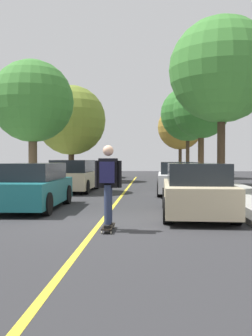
{
  "coord_description": "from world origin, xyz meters",
  "views": [
    {
      "loc": [
        1.19,
        -8.57,
        1.54
      ],
      "look_at": [
        0.09,
        8.45,
        1.13
      ],
      "focal_mm": 39.64,
      "sensor_mm": 36.0,
      "label": 1
    }
  ],
  "objects_px": {
    "parked_car_left_near": "(74,176)",
    "parked_car_right_near": "(178,178)",
    "street_tree_right_nearest": "(222,70)",
    "skateboard": "(108,227)",
    "street_tree_right_farthest": "(180,127)",
    "skateboarder": "(108,180)",
    "parked_car_left_farthest": "(106,169)",
    "parked_car_left_nearest": "(32,186)",
    "street_tree_right_near": "(201,111)",
    "parked_car_left_far": "(94,172)",
    "street_tree_left_nearest": "(33,102)",
    "street_tree_left_near": "(71,120)",
    "parked_car_right_nearest": "(196,190)",
    "street_tree_right_far": "(188,114)",
    "fire_hydrant": "(213,183)"
  },
  "relations": [
    {
      "from": "parked_car_left_far",
      "to": "street_tree_right_farthest",
      "type": "bearing_deg",
      "value": 64.04
    },
    {
      "from": "parked_car_left_near",
      "to": "parked_car_right_near",
      "type": "bearing_deg",
      "value": -9.77
    },
    {
      "from": "parked_car_right_near",
      "to": "fire_hydrant",
      "type": "distance_m",
      "value": 1.53
    },
    {
      "from": "parked_car_left_nearest",
      "to": "parked_car_left_near",
      "type": "height_order",
      "value": "parked_car_left_near"
    },
    {
      "from": "parked_car_right_near",
      "to": "skateboard",
      "type": "distance_m",
      "value": 9.09
    },
    {
      "from": "parked_car_right_nearest",
      "to": "street_tree_right_nearest",
      "type": "distance_m",
      "value": 7.72
    },
    {
      "from": "parked_car_left_near",
      "to": "street_tree_right_farthest",
      "type": "relative_size",
      "value": 0.64
    },
    {
      "from": "street_tree_right_near",
      "to": "parked_car_left_near",
      "type": "bearing_deg",
      "value": -143.91
    },
    {
      "from": "parked_car_left_farthest",
      "to": "skateboarder",
      "type": "distance_m",
      "value": 22.79
    },
    {
      "from": "street_tree_right_nearest",
      "to": "street_tree_left_near",
      "type": "bearing_deg",
      "value": 132.76
    },
    {
      "from": "parked_car_left_near",
      "to": "parked_car_right_near",
      "type": "height_order",
      "value": "parked_car_left_near"
    },
    {
      "from": "parked_car_left_nearest",
      "to": "parked_car_left_far",
      "type": "relative_size",
      "value": 0.92
    },
    {
      "from": "street_tree_left_near",
      "to": "street_tree_right_near",
      "type": "height_order",
      "value": "street_tree_left_near"
    },
    {
      "from": "parked_car_left_near",
      "to": "street_tree_right_far",
      "type": "bearing_deg",
      "value": 62.22
    },
    {
      "from": "parked_car_left_far",
      "to": "skateboarder",
      "type": "xyz_separation_m",
      "value": [
        2.74,
        -16.1,
        0.39
      ]
    },
    {
      "from": "parked_car_left_nearest",
      "to": "street_tree_left_near",
      "type": "height_order",
      "value": "street_tree_left_near"
    },
    {
      "from": "street_tree_left_near",
      "to": "street_tree_right_near",
      "type": "distance_m",
      "value": 8.95
    },
    {
      "from": "parked_car_right_near",
      "to": "street_tree_right_near",
      "type": "height_order",
      "value": "street_tree_right_near"
    },
    {
      "from": "parked_car_left_near",
      "to": "parked_car_right_near",
      "type": "xyz_separation_m",
      "value": [
        4.89,
        -0.84,
        -0.04
      ]
    },
    {
      "from": "parked_car_left_near",
      "to": "street_tree_left_nearest",
      "type": "xyz_separation_m",
      "value": [
        -1.79,
        -0.67,
        3.47
      ]
    },
    {
      "from": "parked_car_right_nearest",
      "to": "parked_car_left_nearest",
      "type": "bearing_deg",
      "value": 168.35
    },
    {
      "from": "street_tree_left_nearest",
      "to": "fire_hydrant",
      "type": "distance_m",
      "value": 9.0
    },
    {
      "from": "parked_car_left_far",
      "to": "street_tree_right_nearest",
      "type": "height_order",
      "value": "street_tree_right_nearest"
    },
    {
      "from": "parked_car_left_far",
      "to": "parked_car_right_near",
      "type": "bearing_deg",
      "value": -55.99
    },
    {
      "from": "parked_car_left_near",
      "to": "street_tree_left_near",
      "type": "relative_size",
      "value": 0.68
    },
    {
      "from": "parked_car_left_near",
      "to": "street_tree_right_nearest",
      "type": "relative_size",
      "value": 0.59
    },
    {
      "from": "street_tree_left_near",
      "to": "skateboarder",
      "type": "distance_m",
      "value": 18.28
    },
    {
      "from": "parked_car_right_near",
      "to": "parked_car_left_far",
      "type": "bearing_deg",
      "value": 124.01
    },
    {
      "from": "parked_car_left_far",
      "to": "street_tree_left_nearest",
      "type": "relative_size",
      "value": 0.76
    },
    {
      "from": "street_tree_right_nearest",
      "to": "parked_car_right_near",
      "type": "bearing_deg",
      "value": 162.12
    },
    {
      "from": "parked_car_right_near",
      "to": "street_tree_right_near",
      "type": "bearing_deg",
      "value": 72.61
    },
    {
      "from": "parked_car_left_farthest",
      "to": "street_tree_right_nearest",
      "type": "distance_m",
      "value": 16.5
    },
    {
      "from": "parked_car_right_nearest",
      "to": "parked_car_left_farthest",
      "type": "bearing_deg",
      "value": 103.57
    },
    {
      "from": "street_tree_right_far",
      "to": "street_tree_right_farthest",
      "type": "distance_m",
      "value": 7.46
    },
    {
      "from": "parked_car_right_near",
      "to": "street_tree_right_nearest",
      "type": "bearing_deg",
      "value": -17.88
    },
    {
      "from": "parked_car_right_nearest",
      "to": "street_tree_right_nearest",
      "type": "relative_size",
      "value": 0.58
    },
    {
      "from": "parked_car_left_farthest",
      "to": "street_tree_left_nearest",
      "type": "xyz_separation_m",
      "value": [
        -1.79,
        -13.6,
        3.51
      ]
    },
    {
      "from": "street_tree_right_farthest",
      "to": "fire_hydrant",
      "type": "xyz_separation_m",
      "value": [
        -0.29,
        -21.21,
        -4.29
      ]
    },
    {
      "from": "street_tree_right_far",
      "to": "street_tree_right_farthest",
      "type": "xyz_separation_m",
      "value": [
        0.0,
        7.45,
        -0.41
      ]
    },
    {
      "from": "parked_car_left_far",
      "to": "parked_car_left_farthest",
      "type": "distance_m",
      "value": 6.52
    },
    {
      "from": "parked_car_left_farthest",
      "to": "street_tree_right_near",
      "type": "height_order",
      "value": "street_tree_right_near"
    },
    {
      "from": "street_tree_left_nearest",
      "to": "skateboarder",
      "type": "xyz_separation_m",
      "value": [
        4.53,
        -9.02,
        -3.12
      ]
    },
    {
      "from": "street_tree_left_near",
      "to": "street_tree_right_nearest",
      "type": "relative_size",
      "value": 0.87
    },
    {
      "from": "street_tree_right_nearest",
      "to": "street_tree_right_near",
      "type": "distance_m",
      "value": 6.36
    },
    {
      "from": "street_tree_right_near",
      "to": "skateboarder",
      "type": "bearing_deg",
      "value": -105.15
    },
    {
      "from": "street_tree_right_farthest",
      "to": "skateboarder",
      "type": "xyz_separation_m",
      "value": [
        -3.94,
        -29.83,
        -3.69
      ]
    },
    {
      "from": "street_tree_left_nearest",
      "to": "street_tree_right_near",
      "type": "distance_m",
      "value": 10.13
    },
    {
      "from": "street_tree_right_farthest",
      "to": "parked_car_left_nearest",
      "type": "bearing_deg",
      "value": -104.18
    },
    {
      "from": "street_tree_left_near",
      "to": "street_tree_right_farthest",
      "type": "xyz_separation_m",
      "value": [
        8.48,
        12.39,
        0.56
      ]
    },
    {
      "from": "street_tree_right_near",
      "to": "fire_hydrant",
      "type": "xyz_separation_m",
      "value": [
        -0.29,
        -5.94,
        -3.95
      ]
    }
  ]
}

